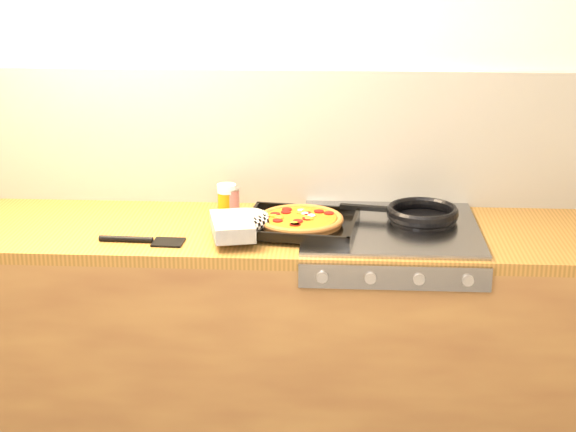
# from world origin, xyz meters

# --- Properties ---
(room_shell) EXTENTS (3.20, 3.20, 3.20)m
(room_shell) POSITION_xyz_m (0.00, 1.39, 1.15)
(room_shell) COLOR white
(room_shell) RESTS_ON ground
(counter_run) EXTENTS (3.20, 0.62, 0.90)m
(counter_run) POSITION_xyz_m (0.00, 1.10, 0.45)
(counter_run) COLOR olive
(counter_run) RESTS_ON ground
(stovetop) EXTENTS (0.60, 0.56, 0.02)m
(stovetop) POSITION_xyz_m (0.45, 1.10, 0.91)
(stovetop) COLOR gray
(stovetop) RESTS_ON counter_run
(pizza_on_tray) EXTENTS (0.51, 0.42, 0.06)m
(pizza_on_tray) POSITION_xyz_m (0.08, 1.04, 0.94)
(pizza_on_tray) COLOR black
(pizza_on_tray) RESTS_ON stovetop
(frying_pan) EXTENTS (0.43, 0.29, 0.04)m
(frying_pan) POSITION_xyz_m (0.56, 1.17, 0.94)
(frying_pan) COLOR black
(frying_pan) RESTS_ON stovetop
(tomato_can) EXTENTS (0.09, 0.09, 0.10)m
(tomato_can) POSITION_xyz_m (-0.12, 1.23, 0.95)
(tomato_can) COLOR maroon
(tomato_can) RESTS_ON counter_run
(juice_glass) EXTENTS (0.08, 0.08, 0.11)m
(juice_glass) POSITION_xyz_m (-0.13, 1.23, 0.96)
(juice_glass) COLOR orange
(juice_glass) RESTS_ON counter_run
(wooden_spoon) EXTENTS (0.29, 0.11, 0.02)m
(wooden_spoon) POSITION_xyz_m (0.05, 1.27, 0.91)
(wooden_spoon) COLOR #A98047
(wooden_spoon) RESTS_ON counter_run
(black_spatula) EXTENTS (0.28, 0.09, 0.02)m
(black_spatula) POSITION_xyz_m (-0.37, 0.92, 0.91)
(black_spatula) COLOR black
(black_spatula) RESTS_ON counter_run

